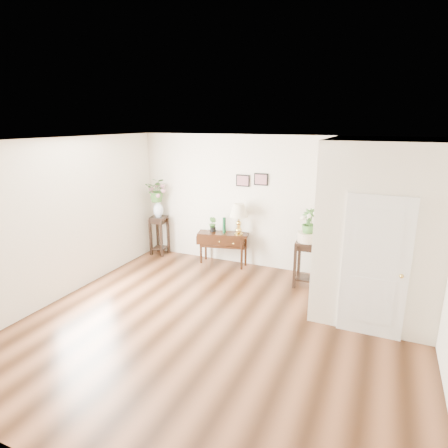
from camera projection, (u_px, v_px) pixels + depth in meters
The scene contains 20 objects.
floor at pixel (217, 329), 5.69m from camera, with size 6.00×5.50×0.02m, color brown.
ceiling at pixel (216, 141), 4.95m from camera, with size 6.00×5.50×0.02m, color white.
wall_back at pixel (272, 204), 7.75m from camera, with size 6.00×0.02×2.80m, color silver.
wall_front at pixel (69, 343), 2.89m from camera, with size 6.00×0.02×2.80m, color silver.
wall_left at pixel (60, 220), 6.48m from camera, with size 0.02×5.50×2.80m, color silver.
partition at pixel (380, 227), 6.08m from camera, with size 1.80×1.95×2.80m, color silver.
door at pixel (375, 268), 5.29m from camera, with size 0.90×0.05×2.10m, color silver.
art_print_left at pixel (243, 181), 7.86m from camera, with size 0.30×0.02×0.25m, color black.
art_print_right at pixel (261, 179), 7.70m from camera, with size 0.30×0.02×0.25m, color black.
wall_ornament at pixel (325, 182), 6.38m from camera, with size 0.51×0.51×0.07m, color tan.
console_table at pixel (223, 249), 8.19m from camera, with size 1.09×0.36×0.72m, color black.
table_lamp at pixel (239, 219), 7.86m from camera, with size 0.39×0.39×0.68m, color gold.
green_vase at pixel (224, 225), 8.04m from camera, with size 0.07×0.07×0.34m, color #0C371C.
potted_plant at pixel (213, 224), 8.14m from camera, with size 0.18×0.14×0.33m, color #38682A.
plant_stand_a at pixel (159, 235), 8.81m from camera, with size 0.36×0.36×0.91m, color black.
porcelain_vase at pixel (158, 207), 8.63m from camera, with size 0.23×0.23×0.40m, color white, non-canonical shape.
lily_arrangement at pixel (157, 188), 8.51m from camera, with size 0.50×0.43×0.55m, color #38682A.
plant_stand_b at pixel (306, 264), 7.08m from camera, with size 0.42×0.42×0.89m, color black.
ceramic_bowl at pixel (308, 237), 6.94m from camera, with size 0.39×0.39×0.17m, color beige.
narcissus at pixel (309, 222), 6.87m from camera, with size 0.28×0.28×0.50m, color #38682A.
Camera 1 is at (2.12, -4.60, 3.06)m, focal length 30.00 mm.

